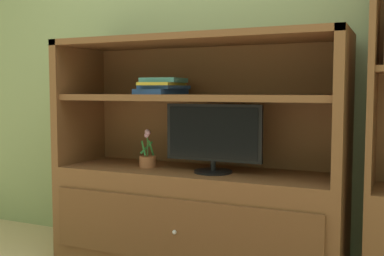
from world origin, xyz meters
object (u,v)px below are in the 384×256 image
tv_monitor (213,137)px  magazine_stack (163,86)px  potted_plant (148,158)px  media_console (196,194)px

tv_monitor → magazine_stack: (-0.34, 0.04, 0.28)m
tv_monitor → magazine_stack: size_ratio=1.63×
tv_monitor → potted_plant: tv_monitor is taller
media_console → magazine_stack: (-0.21, -0.01, 0.63)m
media_console → tv_monitor: bearing=-20.2°
tv_monitor → media_console: bearing=159.8°
media_console → magazine_stack: media_console is taller
media_console → potted_plant: (-0.30, -0.04, 0.20)m
media_console → tv_monitor: size_ratio=2.98×
tv_monitor → potted_plant: (-0.43, 0.01, -0.15)m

